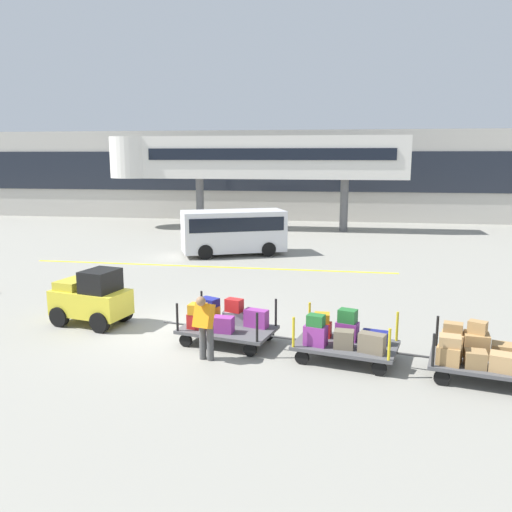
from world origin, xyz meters
TOP-DOWN VIEW (x-y plane):
  - ground_plane at (0.00, 0.00)m, footprint 120.00×120.00m
  - apron_lead_line at (-1.01, 8.29)m, footprint 15.74×0.49m
  - terminal_building at (0.00, 25.97)m, footprint 52.69×2.51m
  - jet_bridge at (-1.54, 19.99)m, footprint 18.80×3.00m
  - baggage_tug at (-2.40, 0.24)m, footprint 2.30×1.63m
  - baggage_cart_lead at (1.56, -0.63)m, footprint 3.09×1.89m
  - baggage_cart_middle at (4.52, -1.41)m, footprint 3.09×1.89m
  - baggage_cart_tail at (7.38, -2.02)m, footprint 3.09×1.89m
  - baggage_handler at (1.37, -1.90)m, footprint 0.50×0.51m
  - shuttle_van at (-0.50, 11.23)m, footprint 5.16×3.58m

SIDE VIEW (x-z plane):
  - ground_plane at x=0.00m, z-range 0.00..0.00m
  - apron_lead_line at x=-1.01m, z-range 0.00..0.01m
  - baggage_cart_lead at x=1.56m, z-range -0.01..1.09m
  - baggage_cart_middle at x=4.52m, z-range -0.03..1.11m
  - baggage_cart_tail at x=7.38m, z-range -0.04..1.14m
  - baggage_tug at x=-2.40m, z-range -0.04..1.54m
  - baggage_handler at x=1.37m, z-range 0.08..1.65m
  - shuttle_van at x=-0.50m, z-range 0.19..2.28m
  - terminal_building at x=0.00m, z-range 0.01..6.44m
  - jet_bridge at x=-1.54m, z-range 1.58..7.42m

